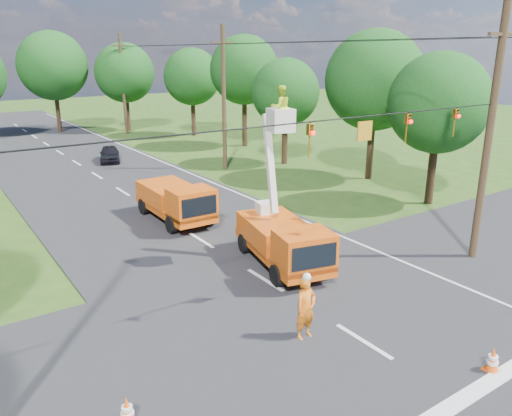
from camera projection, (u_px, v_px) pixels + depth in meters
ground at (123, 192)px, 30.43m from camera, size 140.00×140.00×0.00m
road_main at (123, 192)px, 30.43m from camera, size 12.00×100.00×0.06m
road_cross at (318, 314)px, 16.26m from camera, size 56.00×10.00×0.07m
stop_bar at (460, 403)px, 12.17m from camera, size 9.00×0.45×0.02m
edge_line at (204, 180)px, 33.45m from camera, size 0.12×90.00×0.02m
bucket_truck at (283, 231)px, 19.51m from camera, size 3.15×5.74×7.02m
second_truck at (176, 201)px, 24.92m from camera, size 2.30×5.59×2.08m
ground_worker at (306, 308)px, 14.65m from camera, size 0.75×0.52×1.96m
distant_car at (110, 154)px, 38.75m from camera, size 2.53×3.87×1.22m
traffic_cone_1 at (493, 360)px, 13.26m from camera, size 0.38×0.38×0.71m
traffic_cone_2 at (268, 239)px, 21.76m from camera, size 0.38×0.38×0.71m
traffic_cone_3 at (250, 219)px, 24.49m from camera, size 0.38×0.38×0.71m
traffic_cone_4 at (127, 411)px, 11.36m from camera, size 0.38×0.38×0.71m
traffic_cone_7 at (207, 193)px, 28.93m from camera, size 0.38×0.38×0.71m
traffic_cone_8 at (264, 250)px, 20.62m from camera, size 0.38×0.38×0.71m
pole_right_near at (489, 135)px, 19.32m from camera, size 1.80×0.30×10.00m
pole_right_mid at (224, 98)px, 35.06m from camera, size 1.80×0.30×10.00m
pole_right_far at (123, 84)px, 50.80m from camera, size 1.80×0.30×10.00m
signal_span at (379, 128)px, 15.70m from camera, size 18.00×0.29×1.07m
tree_right_a at (439, 103)px, 26.60m from camera, size 5.40×5.40×8.28m
tree_right_b at (375, 81)px, 31.88m from camera, size 6.40×6.40×9.65m
tree_right_c at (285, 93)px, 36.75m from camera, size 5.00×5.00×7.83m
tree_right_d at (244, 70)px, 43.50m from camera, size 6.00×6.00×9.70m
tree_right_e at (192, 77)px, 49.51m from camera, size 5.60×5.60×8.63m
tree_far_b at (53, 66)px, 51.26m from camera, size 7.00×7.00×10.32m
tree_far_c at (125, 73)px, 52.63m from camera, size 6.20×6.20×9.18m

